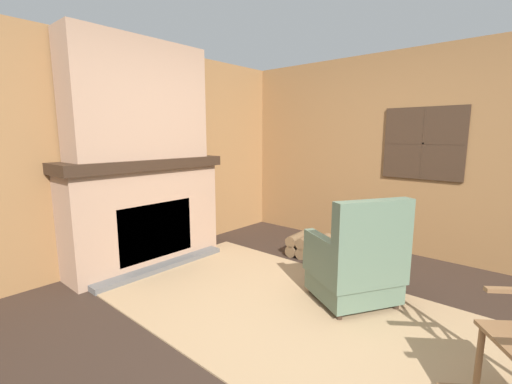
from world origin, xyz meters
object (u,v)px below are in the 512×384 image
object	(u,v)px
storage_case	(159,151)
decorative_plate_on_mantel	(133,148)
firewood_stack	(309,245)
oil_lamp_vase	(116,150)
armchair	(356,265)

from	to	relation	value
storage_case	decorative_plate_on_mantel	distance (m)	0.33
decorative_plate_on_mantel	firewood_stack	bearing A→B (deg)	48.58
oil_lamp_vase	storage_case	bearing A→B (deg)	89.99
oil_lamp_vase	storage_case	size ratio (longest dim) A/B	1.11
armchair	storage_case	size ratio (longest dim) A/B	3.69
oil_lamp_vase	firewood_stack	bearing A→B (deg)	52.45
armchair	firewood_stack	distance (m)	1.26
firewood_stack	storage_case	bearing A→B (deg)	-137.81
oil_lamp_vase	decorative_plate_on_mantel	size ratio (longest dim) A/B	1.22
oil_lamp_vase	storage_case	distance (m)	0.52
firewood_stack	storage_case	size ratio (longest dim) A/B	1.76
firewood_stack	oil_lamp_vase	bearing A→B (deg)	-127.55
decorative_plate_on_mantel	oil_lamp_vase	bearing A→B (deg)	-84.25
storage_case	firewood_stack	bearing A→B (deg)	42.19
oil_lamp_vase	decorative_plate_on_mantel	distance (m)	0.20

